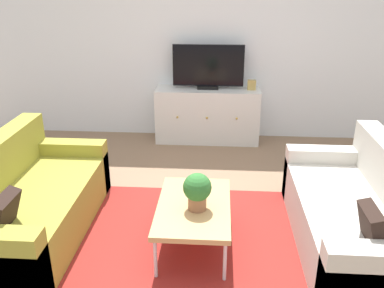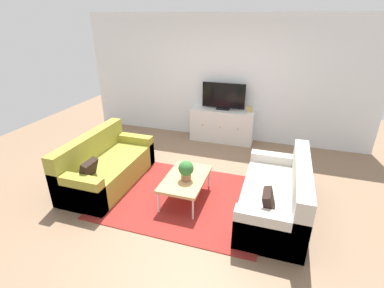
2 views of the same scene
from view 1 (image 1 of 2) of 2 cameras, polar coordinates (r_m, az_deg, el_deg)
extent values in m
plane|color=#84664C|center=(3.76, -0.33, -12.31)|extent=(10.00, 10.00, 0.00)
cube|color=white|center=(5.69, 1.61, 14.39)|extent=(6.40, 0.12, 2.70)
cube|color=maroon|center=(3.63, -0.51, -13.57)|extent=(2.50, 1.90, 0.01)
cube|color=olive|center=(3.88, -20.99, -8.93)|extent=(0.86, 1.78, 0.43)
cube|color=olive|center=(4.50, -17.08, -3.01)|extent=(0.86, 0.18, 0.57)
cube|color=black|center=(3.28, -24.91, -8.87)|extent=(0.19, 0.30, 0.32)
cube|color=beige|center=(3.72, 21.14, -10.44)|extent=(0.86, 1.78, 0.43)
cube|color=beige|center=(4.36, 18.43, -4.04)|extent=(0.86, 0.18, 0.57)
cube|color=black|center=(3.08, 23.95, -10.71)|extent=(0.17, 0.30, 0.32)
cube|color=tan|center=(3.42, 0.25, -8.78)|extent=(0.60, 0.96, 0.04)
cylinder|color=silver|center=(3.20, -5.14, -15.67)|extent=(0.03, 0.03, 0.35)
cylinder|color=silver|center=(3.16, 4.60, -16.09)|extent=(0.03, 0.03, 0.35)
cylinder|color=silver|center=(3.92, -3.17, -7.75)|extent=(0.03, 0.03, 0.35)
cylinder|color=silver|center=(3.89, 4.53, -8.01)|extent=(0.03, 0.03, 0.35)
cylinder|color=#936042|center=(3.33, 0.73, -8.19)|extent=(0.15, 0.15, 0.11)
sphere|color=#2D6B2D|center=(3.26, 0.74, -6.05)|extent=(0.23, 0.23, 0.23)
cube|color=silver|center=(5.64, 2.17, 4.06)|extent=(1.40, 0.44, 0.74)
sphere|color=#B79338|center=(5.43, -2.05, 3.75)|extent=(0.03, 0.03, 0.03)
sphere|color=#B79338|center=(5.41, 2.10, 3.66)|extent=(0.03, 0.03, 0.03)
sphere|color=#B79338|center=(5.41, 6.26, 3.55)|extent=(0.03, 0.03, 0.03)
cube|color=black|center=(5.55, 2.24, 7.94)|extent=(0.28, 0.16, 0.04)
cube|color=black|center=(5.48, 2.29, 10.90)|extent=(0.94, 0.04, 0.54)
cube|color=tan|center=(5.53, 8.32, 8.16)|extent=(0.11, 0.07, 0.13)
camera|label=2|loc=(1.31, 128.28, 9.45)|focal=26.59mm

